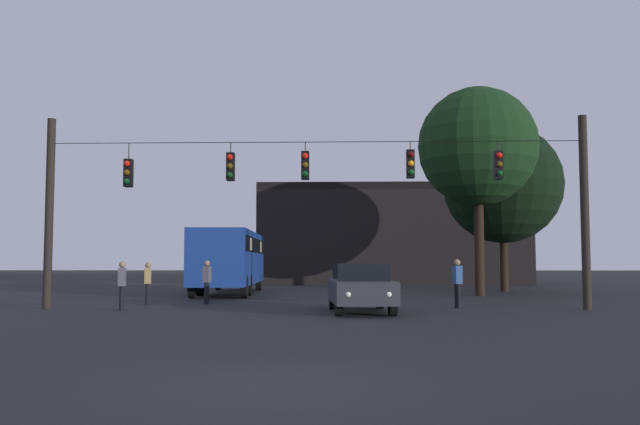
# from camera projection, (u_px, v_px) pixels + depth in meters

# --- Properties ---
(ground_plane) EXTENTS (168.00, 168.00, 0.00)m
(ground_plane) POSITION_uv_depth(u_px,v_px,m) (322.00, 294.00, 33.19)
(ground_plane) COLOR black
(ground_plane) RESTS_ON ground
(overhead_signal_span) EXTENTS (18.26, 0.44, 6.46)m
(overhead_signal_span) POSITION_uv_depth(u_px,v_px,m) (314.00, 196.00, 22.92)
(overhead_signal_span) COLOR black
(overhead_signal_span) RESTS_ON ground
(city_bus) EXTENTS (2.97, 11.09, 3.00)m
(city_bus) POSITION_uv_depth(u_px,v_px,m) (230.00, 256.00, 33.71)
(city_bus) COLOR navy
(city_bus) RESTS_ON ground
(car_near_right) EXTENTS (2.12, 4.44, 1.52)m
(car_near_right) POSITION_uv_depth(u_px,v_px,m) (361.00, 287.00, 21.40)
(car_near_right) COLOR #2D2D33
(car_near_right) RESTS_ON ground
(pedestrian_crossing_left) EXTENTS (0.28, 0.38, 1.62)m
(pedestrian_crossing_left) POSITION_uv_depth(u_px,v_px,m) (207.00, 279.00, 25.51)
(pedestrian_crossing_left) COLOR black
(pedestrian_crossing_left) RESTS_ON ground
(pedestrian_crossing_center) EXTENTS (0.32, 0.41, 1.66)m
(pedestrian_crossing_center) POSITION_uv_depth(u_px,v_px,m) (457.00, 280.00, 23.32)
(pedestrian_crossing_center) COLOR black
(pedestrian_crossing_center) RESTS_ON ground
(pedestrian_crossing_right) EXTENTS (0.33, 0.41, 1.55)m
(pedestrian_crossing_right) POSITION_uv_depth(u_px,v_px,m) (148.00, 281.00, 25.15)
(pedestrian_crossing_right) COLOR black
(pedestrian_crossing_right) RESTS_ON ground
(pedestrian_near_bus) EXTENTS (0.32, 0.41, 1.59)m
(pedestrian_near_bus) POSITION_uv_depth(u_px,v_px,m) (122.00, 283.00, 22.20)
(pedestrian_near_bus) COLOR black
(pedestrian_near_bus) RESTS_ON ground
(corner_building) EXTENTS (18.21, 13.99, 6.82)m
(corner_building) POSITION_uv_depth(u_px,v_px,m) (387.00, 237.00, 51.61)
(corner_building) COLOR black
(corner_building) RESTS_ON ground
(tree_left_silhouette) EXTENTS (5.58, 5.58, 9.75)m
(tree_left_silhouette) POSITION_uv_depth(u_px,v_px,m) (478.00, 147.00, 31.99)
(tree_left_silhouette) COLOR black
(tree_left_silhouette) RESTS_ON ground
(tree_behind_building) EXTENTS (6.32, 6.32, 8.86)m
(tree_behind_building) POSITION_uv_depth(u_px,v_px,m) (503.00, 184.00, 36.43)
(tree_behind_building) COLOR black
(tree_behind_building) RESTS_ON ground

